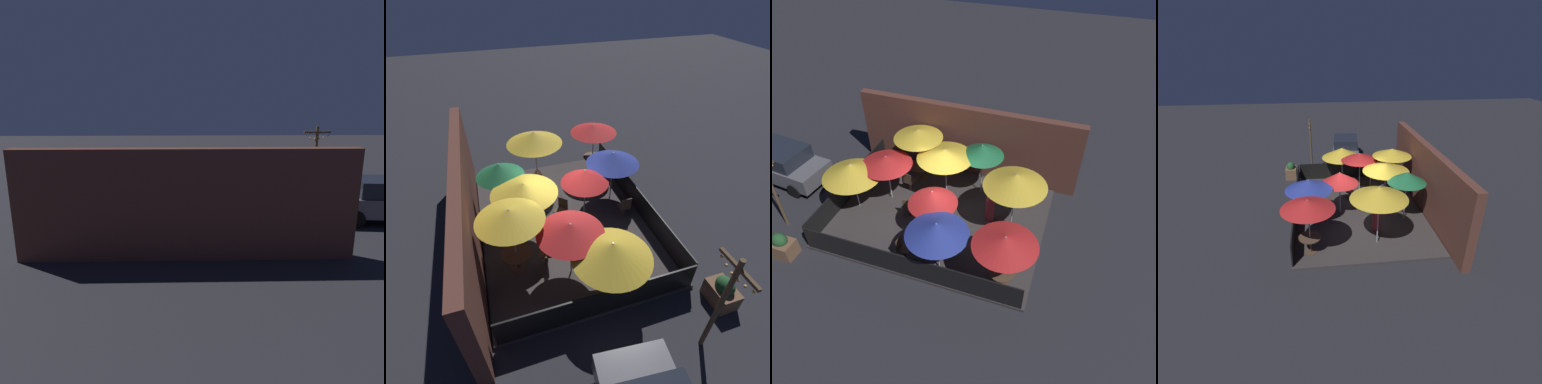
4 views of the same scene
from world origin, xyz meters
The scene contains 24 objects.
ground_plane centered at (0.00, 0.00, 0.00)m, with size 60.00×60.00×0.00m, color #26262B.
patio_deck centered at (0.00, 0.00, 0.06)m, with size 7.96×6.00×0.12m.
building_wall centered at (0.00, 3.23, 1.60)m, with size 9.56×0.36×3.20m.
fence_front centered at (0.00, -2.95, 0.59)m, with size 7.76×0.05×0.95m.
fence_side_left centered at (-3.93, 0.00, 0.59)m, with size 0.05×5.80×0.95m.
patio_umbrella_0 centered at (3.05, -2.29, 2.22)m, with size 2.02×2.02×2.29m.
patio_umbrella_1 centered at (-1.64, 1.96, 2.40)m, with size 2.00×2.00×2.47m.
patio_umbrella_2 centered at (-2.30, 0.39, 2.00)m, with size 2.00×2.00×2.07m.
patio_umbrella_3 centered at (0.15, -0.89, 1.91)m, with size 1.75×1.75×2.06m.
patio_umbrella_4 centered at (0.88, -2.28, 1.99)m, with size 2.07×2.07×2.10m.
patio_umbrella_5 centered at (1.06, 1.97, 2.19)m, with size 1.70×1.70×2.32m.
patio_umbrella_6 centered at (2.72, 0.39, 2.36)m, with size 2.26×2.26×2.49m.
patio_umbrella_7 centered at (-0.24, 1.34, 2.17)m, with size 2.21×2.21×2.24m.
patio_umbrella_8 centered at (-3.32, -0.46, 1.91)m, with size 2.25×2.25×2.06m.
dining_table_0 centered at (3.05, -2.29, 0.68)m, with size 0.87×0.87×0.70m.
dining_table_1 centered at (-1.64, 1.96, 0.69)m, with size 0.96×0.96×0.71m.
patio_chair_0 centered at (-1.77, 1.03, 0.65)m, with size 0.45×0.45×0.95m.
patio_chair_1 centered at (-1.12, -0.36, 0.63)m, with size 0.48×0.48×0.93m.
patio_chair_2 centered at (-0.44, -2.30, 0.63)m, with size 0.40×0.40×0.93m.
patio_chair_3 centered at (0.12, 0.02, 0.64)m, with size 0.57×0.57×0.94m.
patron_0 centered at (1.85, 0.51, 0.70)m, with size 0.49×0.49×1.27m.
planter_box centered at (-4.58, -3.46, 0.43)m, with size 0.91×0.63×0.99m.
light_post centered at (-5.48, -2.20, 1.89)m, with size 1.10×0.12×3.34m.
parked_car_0 centered at (-7.27, 0.16, 0.84)m, with size 3.98×2.10×1.62m.
Camera 3 is at (4.28, -9.54, 10.43)m, focal length 35.00 mm.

